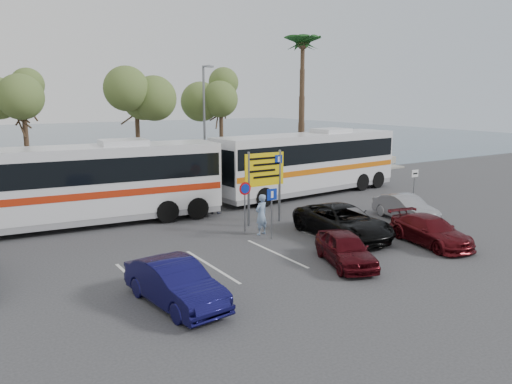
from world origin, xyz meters
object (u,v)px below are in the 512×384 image
coach_bus_left (84,187)px  car_silver_b (406,208)px  car_red (345,249)px  pedestrian_near (261,215)px  pedestrian_far (215,199)px  coach_bus_right (308,165)px  car_blue (175,283)px  suv_black (343,222)px  direction_sign (265,175)px  car_maroon (431,231)px  street_lamp_right (205,120)px

coach_bus_left → car_silver_b: size_ratio=3.45×
car_red → pedestrian_near: (-0.41, 5.13, 0.32)m
pedestrian_near → pedestrian_far: 4.88m
coach_bus_right → pedestrian_far: 7.74m
car_blue → suv_black: (9.20, 2.80, 0.04)m
car_blue → pedestrian_near: (6.39, 5.13, 0.25)m
direction_sign → car_silver_b: 7.40m
car_maroon → car_silver_b: bearing=65.4°
car_red → pedestrian_far: pedestrian_far is taller
car_maroon → suv_black: bearing=140.8°
car_blue → direction_sign: bearing=34.4°
direction_sign → pedestrian_far: 3.83m
suv_black → car_silver_b: bearing=12.2°
street_lamp_right → car_red: size_ratio=2.22×
coach_bus_right → car_maroon: bearing=-102.2°
coach_bus_left → suv_black: bearing=-42.2°
pedestrian_far → car_red: bearing=149.8°
car_red → street_lamp_right: bearing=101.5°
coach_bus_right → car_silver_b: 8.19m
street_lamp_right → pedestrian_far: size_ratio=5.14×
car_red → car_silver_b: bearing=46.4°
pedestrian_far → car_silver_b: bearing=-162.9°
car_maroon → street_lamp_right: bearing=107.0°
coach_bus_right → car_maroon: coach_bus_right is taller
car_blue → car_silver_b: size_ratio=1.06×
car_maroon → suv_black: (-2.40, 2.80, 0.12)m
car_blue → coach_bus_left: bearing=82.5°
car_maroon → car_red: bearing=-169.8°
coach_bus_left → car_maroon: 16.03m
suv_black → car_maroon: bearing=-44.9°
direction_sign → car_maroon: bearing=-59.1°
coach_bus_right → pedestrian_near: coach_bus_right is taller
street_lamp_right → pedestrian_near: bearing=-105.1°
direction_sign → pedestrian_far: direction_sign is taller
coach_bus_left → pedestrian_near: coach_bus_left is taller
car_red → pedestrian_near: pedestrian_near is taller
pedestrian_near → pedestrian_far: pedestrian_near is taller
car_blue → car_silver_b: bearing=6.9°
car_blue → pedestrian_far: bearing=49.6°
car_silver_b → pedestrian_near: (-7.61, 1.68, 0.29)m
car_red → pedestrian_far: bearing=112.0°
coach_bus_right → car_red: coach_bus_right is taller
direction_sign → suv_black: direction_sign is taller
coach_bus_left → car_maroon: bearing=-43.9°
suv_black → pedestrian_near: (-2.81, 2.32, 0.21)m
coach_bus_left → direction_sign: bearing=-30.3°
direction_sign → car_silver_b: (6.41, -3.25, -1.79)m
car_blue → car_red: car_blue is taller
street_lamp_right → car_blue: street_lamp_right is taller
car_silver_b → coach_bus_right: bearing=99.1°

